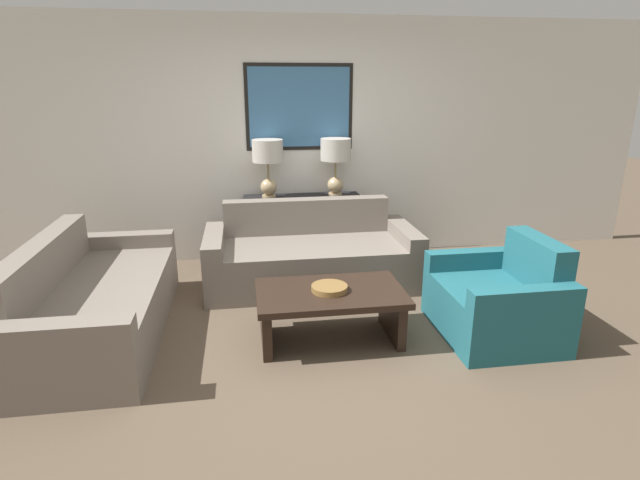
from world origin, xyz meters
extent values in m
plane|color=brown|center=(0.00, 0.00, 0.00)|extent=(20.00, 20.00, 0.00)
cube|color=silver|center=(0.00, 2.35, 1.32)|extent=(8.24, 0.10, 2.65)
cube|color=black|center=(0.00, 2.30, 1.70)|extent=(1.18, 0.01, 0.92)
cube|color=teal|center=(0.00, 2.29, 1.70)|extent=(1.10, 0.02, 0.84)
cube|color=black|center=(0.00, 2.10, 0.38)|extent=(1.29, 0.35, 0.76)
cylinder|color=tan|center=(-0.37, 2.10, 0.77)|extent=(0.15, 0.15, 0.02)
sphere|color=tan|center=(-0.37, 2.10, 0.87)|extent=(0.18, 0.18, 0.18)
cylinder|color=#8C7A51|center=(-0.37, 2.10, 1.05)|extent=(0.02, 0.02, 0.18)
cylinder|color=#B2ADA3|center=(-0.37, 2.10, 1.26)|extent=(0.33, 0.33, 0.24)
cylinder|color=tan|center=(0.37, 2.10, 0.77)|extent=(0.15, 0.15, 0.02)
sphere|color=tan|center=(0.37, 2.10, 0.87)|extent=(0.18, 0.18, 0.18)
cylinder|color=#8C7A51|center=(0.37, 2.10, 1.05)|extent=(0.02, 0.02, 0.18)
cylinder|color=#B2ADA3|center=(0.37, 2.10, 1.26)|extent=(0.33, 0.33, 0.24)
cube|color=slate|center=(0.00, 1.28, 0.22)|extent=(1.72, 0.76, 0.44)
cube|color=slate|center=(0.00, 1.75, 0.40)|extent=(1.72, 0.18, 0.80)
cube|color=slate|center=(-0.95, 1.37, 0.29)|extent=(0.18, 0.94, 0.57)
cube|color=slate|center=(0.95, 1.37, 0.29)|extent=(0.18, 0.94, 0.57)
cube|color=slate|center=(-1.72, 0.57, 0.22)|extent=(0.76, 1.72, 0.44)
cube|color=slate|center=(-2.19, 0.57, 0.40)|extent=(0.18, 1.72, 0.80)
cube|color=slate|center=(-1.81, -0.38, 0.29)|extent=(0.94, 0.18, 0.57)
cube|color=slate|center=(-1.81, 1.52, 0.29)|extent=(0.94, 0.18, 0.57)
cube|color=black|center=(-0.01, 0.20, 0.40)|extent=(1.14, 0.69, 0.05)
cube|color=black|center=(-0.52, 0.20, 0.19)|extent=(0.07, 0.55, 0.37)
cube|color=black|center=(0.49, 0.20, 0.19)|extent=(0.07, 0.55, 0.37)
cylinder|color=olive|center=(-0.02, 0.19, 0.45)|extent=(0.28, 0.28, 0.04)
cube|color=#1E5B66|center=(1.22, 0.11, 0.21)|extent=(0.66, 0.71, 0.41)
cube|color=#1E5B66|center=(1.63, 0.11, 0.40)|extent=(0.18, 0.71, 0.80)
cube|color=#1E5B66|center=(1.31, 0.54, 0.29)|extent=(0.84, 0.14, 0.57)
cube|color=#1E5B66|center=(1.31, -0.31, 0.29)|extent=(0.84, 0.14, 0.57)
camera|label=1|loc=(-0.63, -3.30, 1.94)|focal=28.00mm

